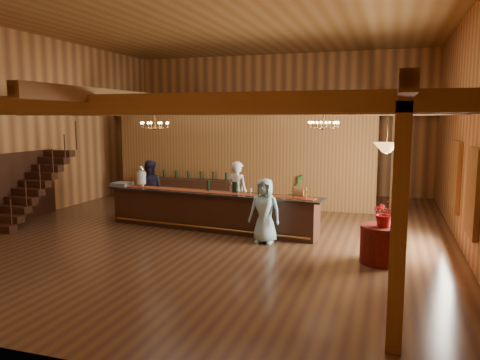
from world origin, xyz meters
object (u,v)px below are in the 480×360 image
(floor_plant, at_px, (299,191))
(chandelier_right, at_px, (323,125))
(beverage_dispenser, at_px, (141,177))
(bartender, at_px, (238,194))
(chandelier_left, at_px, (155,125))
(tasting_bar, at_px, (210,211))
(round_table, at_px, (382,244))
(raffle_drum, at_px, (299,192))
(pendant_lamp, at_px, (386,148))
(staff_second, at_px, (149,189))
(backbar_shelf, at_px, (188,192))
(guest, at_px, (265,211))

(floor_plant, bearing_deg, chandelier_right, -65.74)
(beverage_dispenser, distance_m, bartender, 2.85)
(beverage_dispenser, distance_m, chandelier_left, 1.54)
(tasting_bar, bearing_deg, bartender, 54.64)
(tasting_bar, xyz_separation_m, chandelier_right, (2.82, 1.17, 2.29))
(tasting_bar, height_order, chandelier_right, chandelier_right)
(chandelier_right, bearing_deg, bartender, -166.73)
(round_table, bearing_deg, floor_plant, 117.77)
(raffle_drum, bearing_deg, tasting_bar, 172.62)
(chandelier_right, distance_m, bartender, 3.00)
(chandelier_right, distance_m, pendant_lamp, 3.27)
(tasting_bar, height_order, pendant_lamp, pendant_lamp)
(chandelier_left, bearing_deg, chandelier_right, 8.95)
(beverage_dispenser, xyz_separation_m, floor_plant, (3.95, 3.31, -0.73))
(round_table, height_order, chandelier_left, chandelier_left)
(staff_second, relative_size, floor_plant, 1.49)
(backbar_shelf, xyz_separation_m, chandelier_left, (0.24, -2.76, 2.35))
(round_table, distance_m, floor_plant, 5.91)
(chandelier_left, relative_size, pendant_lamp, 0.89)
(round_table, height_order, pendant_lamp, pendant_lamp)
(raffle_drum, relative_size, floor_plant, 0.29)
(chandelier_left, distance_m, floor_plant, 5.24)
(beverage_dispenser, bearing_deg, chandelier_right, 9.82)
(beverage_dispenser, xyz_separation_m, raffle_drum, (4.70, -0.62, -0.11))
(chandelier_right, xyz_separation_m, bartender, (-2.25, -0.53, -1.91))
(beverage_dispenser, relative_size, raffle_drum, 1.76)
(beverage_dispenser, bearing_deg, bartender, 7.00)
(staff_second, relative_size, guest, 1.11)
(raffle_drum, relative_size, round_table, 0.37)
(backbar_shelf, distance_m, guest, 5.56)
(round_table, bearing_deg, raffle_drum, 146.92)
(chandelier_left, distance_m, bartender, 3.06)
(chandelier_left, bearing_deg, backbar_shelf, 94.90)
(chandelier_right, height_order, bartender, chandelier_right)
(chandelier_left, height_order, floor_plant, chandelier_left)
(raffle_drum, height_order, bartender, bartender)
(round_table, xyz_separation_m, bartender, (-3.90, 2.26, 0.52))
(beverage_dispenser, xyz_separation_m, round_table, (6.70, -1.92, -0.92))
(round_table, distance_m, bartender, 4.54)
(pendant_lamp, bearing_deg, raffle_drum, 146.92)
(raffle_drum, xyz_separation_m, chandelier_left, (-4.30, 0.76, 1.59))
(tasting_bar, bearing_deg, pendant_lamp, -13.66)
(beverage_dispenser, xyz_separation_m, chandelier_right, (5.04, 0.87, 1.50))
(raffle_drum, xyz_separation_m, pendant_lamp, (2.00, -1.30, 1.20))
(tasting_bar, bearing_deg, raffle_drum, -1.09)
(raffle_drum, bearing_deg, backbar_shelf, 142.24)
(beverage_dispenser, bearing_deg, raffle_drum, -7.47)
(beverage_dispenser, xyz_separation_m, chandelier_left, (0.40, 0.14, 1.48))
(pendant_lamp, bearing_deg, tasting_bar, 160.06)
(backbar_shelf, distance_m, round_table, 8.12)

